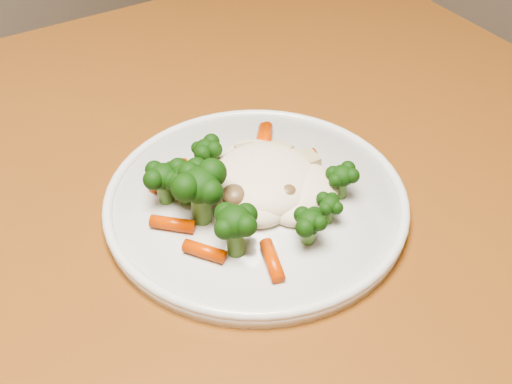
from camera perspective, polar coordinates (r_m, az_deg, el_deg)
dining_table at (r=0.67m, az=10.63°, el=-10.68°), size 1.37×1.18×0.75m
plate at (r=0.62m, az=0.00°, el=-0.94°), size 0.29×0.29×0.01m
meal at (r=0.59m, az=-0.82°, el=0.76°), size 0.18×0.20×0.05m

